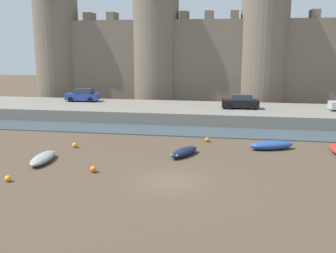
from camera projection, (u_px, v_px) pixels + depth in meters
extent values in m
plane|color=#4C3D2D|center=(171.00, 182.00, 24.60)|extent=(160.00, 160.00, 0.00)
cube|color=#3D4C56|center=(195.00, 132.00, 38.53)|extent=(80.00, 4.50, 0.10)
cube|color=slate|center=(201.00, 113.00, 45.40)|extent=(56.65, 10.00, 1.36)
cube|color=#706354|center=(208.00, 63.00, 54.68)|extent=(44.65, 2.80, 11.78)
cylinder|color=#706354|center=(57.00, 48.00, 57.95)|extent=(6.42, 6.42, 15.80)
cylinder|color=#706354|center=(156.00, 48.00, 55.50)|extent=(6.42, 6.42, 15.80)
cylinder|color=#706354|center=(264.00, 49.00, 53.05)|extent=(6.42, 6.42, 15.80)
cube|color=#6A5E4F|center=(90.00, 17.00, 56.18)|extent=(1.10, 2.52, 1.10)
cube|color=#6A5E4F|center=(113.00, 17.00, 55.62)|extent=(1.10, 2.52, 1.10)
cube|color=#6A5E4F|center=(184.00, 16.00, 53.93)|extent=(1.10, 2.52, 1.10)
cube|color=#6A5E4F|center=(209.00, 15.00, 53.37)|extent=(1.10, 2.52, 1.10)
cube|color=#6A5E4F|center=(235.00, 15.00, 52.80)|extent=(1.10, 2.52, 1.10)
cube|color=#6A5E4F|center=(315.00, 14.00, 51.11)|extent=(1.10, 2.52, 1.10)
ellipsoid|color=#141E3D|center=(184.00, 152.00, 30.27)|extent=(2.33, 3.37, 0.61)
ellipsoid|color=navy|center=(184.00, 151.00, 30.26)|extent=(1.87, 2.75, 0.34)
cube|color=beige|center=(186.00, 150.00, 30.44)|extent=(0.85, 0.55, 0.06)
cube|color=beige|center=(175.00, 155.00, 29.24)|extent=(0.62, 0.49, 0.08)
ellipsoid|color=gray|center=(43.00, 158.00, 28.64)|extent=(1.54, 3.71, 0.60)
ellipsoid|color=silver|center=(43.00, 157.00, 28.63)|extent=(1.21, 3.04, 0.33)
cube|color=beige|center=(41.00, 158.00, 28.35)|extent=(1.06, 0.29, 0.06)
cube|color=beige|center=(50.00, 152.00, 30.00)|extent=(0.70, 0.34, 0.08)
ellipsoid|color=#234793|center=(271.00, 145.00, 32.10)|extent=(3.91, 2.38, 0.73)
ellipsoid|color=blue|center=(271.00, 144.00, 32.09)|extent=(3.19, 1.91, 0.40)
cube|color=beige|center=(275.00, 144.00, 32.13)|extent=(0.53, 1.03, 0.06)
cube|color=beige|center=(254.00, 145.00, 31.84)|extent=(0.49, 0.72, 0.08)
sphere|color=orange|center=(93.00, 169.00, 26.38)|extent=(0.44, 0.44, 0.44)
sphere|color=orange|center=(8.00, 179.00, 24.57)|extent=(0.40, 0.40, 0.40)
sphere|color=orange|center=(75.00, 145.00, 32.71)|extent=(0.43, 0.43, 0.43)
sphere|color=orange|center=(207.00, 140.00, 34.62)|extent=(0.42, 0.42, 0.42)
cube|color=#263F99|center=(82.00, 97.00, 49.79)|extent=(4.18, 1.91, 0.80)
cube|color=#2D3842|center=(83.00, 91.00, 49.63)|extent=(2.33, 1.61, 0.64)
cylinder|color=black|center=(71.00, 100.00, 49.17)|extent=(0.65, 0.21, 0.64)
cylinder|color=black|center=(75.00, 98.00, 50.82)|extent=(0.65, 0.21, 0.64)
cylinder|color=black|center=(90.00, 100.00, 48.88)|extent=(0.65, 0.21, 0.64)
cylinder|color=black|center=(94.00, 98.00, 50.53)|extent=(0.65, 0.21, 0.64)
cube|color=black|center=(240.00, 103.00, 44.11)|extent=(4.18, 1.91, 0.80)
cube|color=#2D3842|center=(242.00, 97.00, 43.95)|extent=(2.33, 1.61, 0.64)
cylinder|color=black|center=(229.00, 107.00, 43.48)|extent=(0.65, 0.21, 0.64)
cylinder|color=black|center=(228.00, 104.00, 45.14)|extent=(0.65, 0.21, 0.64)
cylinder|color=black|center=(252.00, 107.00, 43.19)|extent=(0.65, 0.21, 0.64)
cylinder|color=black|center=(251.00, 105.00, 44.84)|extent=(0.65, 0.21, 0.64)
cylinder|color=black|center=(335.00, 107.00, 43.55)|extent=(0.65, 0.21, 0.64)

